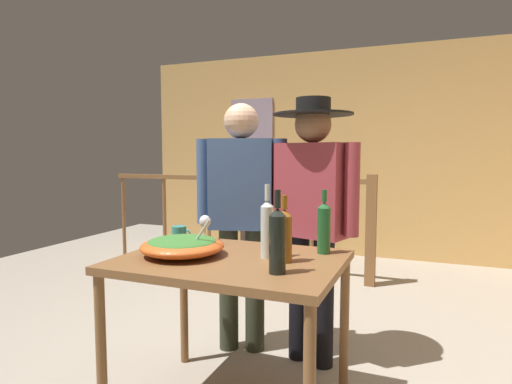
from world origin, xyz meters
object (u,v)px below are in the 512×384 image
object	(u,v)px
wine_bottle_dark	(277,239)
mug_teal	(179,233)
framed_picture	(252,125)
person_standing_left	(241,205)
salad_bowl	(182,245)
flat_screen_tv	(277,202)
person_standing_right	(312,205)
stair_railing	(275,211)
wine_glass	(205,223)
wine_bottle_amber	(284,234)
wine_bottle_green	(324,227)
wine_bottle_clear	(267,228)
tv_console	(277,238)
serving_table	(231,275)

from	to	relation	value
wine_bottle_dark	mug_teal	bearing A→B (deg)	150.06
framed_picture	person_standing_left	size ratio (longest dim) A/B	0.44
salad_bowl	mug_teal	xyz separation A→B (m)	(-0.22, 0.32, -0.01)
flat_screen_tv	person_standing_right	world-z (taller)	person_standing_right
framed_picture	mug_teal	xyz separation A→B (m)	(0.95, -3.43, -0.88)
stair_railing	person_standing_left	xyz separation A→B (m)	(0.39, -1.78, 0.29)
wine_glass	mug_teal	distance (m)	0.17
wine_glass	wine_bottle_amber	size ratio (longest dim) A/B	0.48
framed_picture	wine_bottle_green	xyz separation A→B (m)	(1.83, -3.43, -0.78)
wine_bottle_dark	wine_bottle_clear	size ratio (longest dim) A/B	0.99
salad_bowl	wine_glass	distance (m)	0.39
tv_console	flat_screen_tv	world-z (taller)	flat_screen_tv
framed_picture	wine_bottle_dark	size ratio (longest dim) A/B	1.99
wine_glass	wine_bottle_green	distance (m)	0.74
wine_bottle_amber	wine_bottle_clear	distance (m)	0.12
salad_bowl	wine_bottle_amber	size ratio (longest dim) A/B	1.32
serving_table	wine_bottle_clear	xyz separation A→B (m)	(0.17, 0.07, 0.24)
wine_bottle_clear	person_standing_right	size ratio (longest dim) A/B	0.22
wine_bottle_green	person_standing_left	distance (m)	0.77
wine_glass	mug_teal	size ratio (longest dim) A/B	1.26
framed_picture	flat_screen_tv	xyz separation A→B (m)	(0.49, -0.32, -1.03)
framed_picture	wine_glass	xyz separation A→B (m)	(1.09, -3.37, -0.81)
wine_glass	wine_bottle_clear	distance (m)	0.56
salad_bowl	serving_table	bearing A→B (deg)	10.99
wine_glass	mug_teal	bearing A→B (deg)	-157.04
wine_bottle_green	person_standing_left	size ratio (longest dim) A/B	0.20
tv_console	stair_railing	bearing A→B (deg)	-72.56
stair_railing	serving_table	world-z (taller)	stair_railing
mug_teal	wine_bottle_green	bearing A→B (deg)	-0.05
stair_railing	wine_bottle_dark	distance (m)	2.82
stair_railing	person_standing_right	xyz separation A→B (m)	(0.88, -1.78, 0.31)
stair_railing	wine_bottle_dark	world-z (taller)	wine_bottle_dark
wine_glass	stair_railing	bearing A→B (deg)	98.20
wine_bottle_clear	wine_bottle_green	bearing A→B (deg)	39.36
salad_bowl	wine_bottle_green	bearing A→B (deg)	25.56
framed_picture	mug_teal	bearing A→B (deg)	-74.55
framed_picture	wine_bottle_clear	distance (m)	4.04
framed_picture	stair_railing	bearing A→B (deg)	-57.64
serving_table	wine_bottle_dark	distance (m)	0.43
wine_bottle_green	wine_glass	bearing A→B (deg)	175.27
wine_glass	wine_bottle_amber	bearing A→B (deg)	-27.30
stair_railing	mug_teal	size ratio (longest dim) A/B	25.74
wine_bottle_dark	wine_bottle_amber	bearing A→B (deg)	99.62
wine_bottle_dark	framed_picture	bearing A→B (deg)	114.02
tv_console	person_standing_left	world-z (taller)	person_standing_left
person_standing_right	wine_glass	bearing A→B (deg)	47.45
framed_picture	serving_table	size ratio (longest dim) A/B	0.67
stair_railing	wine_bottle_dark	size ratio (longest dim) A/B	8.56
wine_glass	wine_bottle_amber	distance (m)	0.68
wine_bottle_green	mug_teal	xyz separation A→B (m)	(-0.88, 0.00, -0.10)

